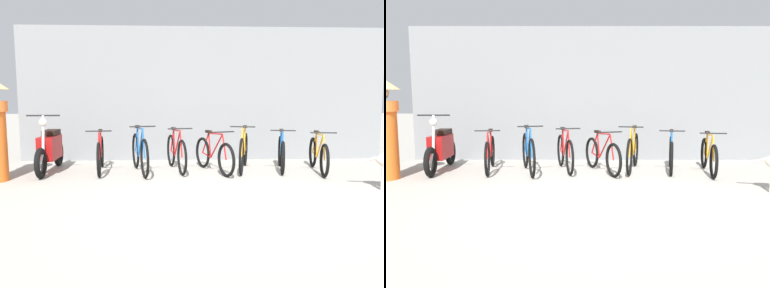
% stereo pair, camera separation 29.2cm
% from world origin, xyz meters
% --- Properties ---
extents(ground_plane, '(60.00, 60.00, 0.00)m').
position_xyz_m(ground_plane, '(0.00, 0.00, 0.00)').
color(ground_plane, '#9E998E').
extents(shop_wall_back, '(8.22, 0.20, 2.97)m').
position_xyz_m(shop_wall_back, '(0.00, 3.64, 1.48)').
color(shop_wall_back, slate).
rests_on(shop_wall_back, ground).
extents(bicycle_0, '(0.46, 1.69, 0.82)m').
position_xyz_m(bicycle_0, '(-2.09, 2.25, 0.34)').
color(bicycle_0, black).
rests_on(bicycle_0, ground).
extents(bicycle_1, '(0.55, 1.68, 0.91)m').
position_xyz_m(bicycle_1, '(-1.33, 2.09, 0.37)').
color(bicycle_1, black).
rests_on(bicycle_1, ground).
extents(bicycle_2, '(0.50, 1.62, 0.85)m').
position_xyz_m(bicycle_2, '(-0.64, 2.29, 0.35)').
color(bicycle_2, black).
rests_on(bicycle_2, ground).
extents(bicycle_3, '(0.65, 1.55, 0.81)m').
position_xyz_m(bicycle_3, '(0.07, 2.10, 0.33)').
color(bicycle_3, black).
rests_on(bicycle_3, ground).
extents(bicycle_4, '(0.57, 1.70, 0.89)m').
position_xyz_m(bicycle_4, '(0.68, 2.29, 0.37)').
color(bicycle_4, black).
rests_on(bicycle_4, ground).
extents(bicycle_5, '(0.51, 1.55, 0.82)m').
position_xyz_m(bicycle_5, '(1.41, 2.25, 0.33)').
color(bicycle_5, black).
rests_on(bicycle_5, ground).
extents(bicycle_6, '(0.47, 1.66, 0.80)m').
position_xyz_m(bicycle_6, '(2.06, 2.03, 0.32)').
color(bicycle_6, black).
rests_on(bicycle_6, ground).
extents(motorcycle, '(0.58, 1.81, 1.10)m').
position_xyz_m(motorcycle, '(-3.04, 2.27, 0.44)').
color(motorcycle, black).
rests_on(motorcycle, ground).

